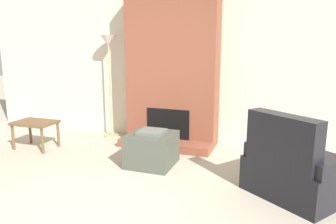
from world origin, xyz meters
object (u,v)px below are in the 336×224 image
armchair (297,171)px  floor_lamp_left (109,53)px  side_table (35,125)px  ottoman (152,149)px

armchair → floor_lamp_left: bearing=12.1°
side_table → floor_lamp_left: size_ratio=0.36×
side_table → floor_lamp_left: bearing=52.2°
ottoman → armchair: armchair is taller
ottoman → floor_lamp_left: size_ratio=0.35×
armchair → floor_lamp_left: (-3.17, 1.41, 1.24)m
armchair → floor_lamp_left: floor_lamp_left is taller
ottoman → side_table: 2.08m
ottoman → side_table: bearing=178.4°
ottoman → floor_lamp_left: floor_lamp_left is taller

